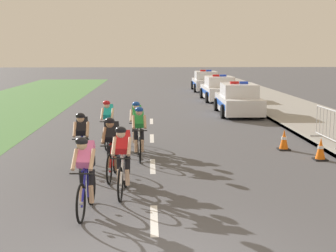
# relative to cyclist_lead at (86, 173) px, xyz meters

# --- Properties ---
(sidewalk_slab) EXTENTS (4.00, 60.00, 0.12)m
(sidewalk_slab) POSITION_rel_cyclist_lead_xyz_m (8.51, 11.44, -0.73)
(sidewalk_slab) COLOR gray
(sidewalk_slab) RESTS_ON ground
(kerb_edge) EXTENTS (0.16, 60.00, 0.13)m
(kerb_edge) POSITION_rel_cyclist_lead_xyz_m (6.58, 11.44, -0.72)
(kerb_edge) COLOR #9E9E99
(kerb_edge) RESTS_ON ground
(lane_markings_centre) EXTENTS (0.14, 17.60, 0.01)m
(lane_markings_centre) POSITION_rel_cyclist_lead_xyz_m (1.27, 3.62, -0.78)
(lane_markings_centre) COLOR white
(lane_markings_centre) RESTS_ON ground
(cyclist_lead) EXTENTS (0.43, 1.72, 1.56)m
(cyclist_lead) POSITION_rel_cyclist_lead_xyz_m (0.00, 0.00, 0.00)
(cyclist_lead) COLOR black
(cyclist_lead) RESTS_ON ground
(cyclist_second) EXTENTS (0.43, 1.72, 1.56)m
(cyclist_second) POSITION_rel_cyclist_lead_xyz_m (0.63, 1.15, 0.00)
(cyclist_second) COLOR black
(cyclist_second) RESTS_ON ground
(cyclist_third) EXTENTS (0.44, 1.72, 1.56)m
(cyclist_third) POSITION_rel_cyclist_lead_xyz_m (0.30, 2.43, 0.00)
(cyclist_third) COLOR black
(cyclist_third) RESTS_ON ground
(cyclist_fourth) EXTENTS (0.43, 1.72, 1.56)m
(cyclist_fourth) POSITION_rel_cyclist_lead_xyz_m (-0.53, 3.29, 0.00)
(cyclist_fourth) COLOR black
(cyclist_fourth) RESTS_ON ground
(cyclist_fifth) EXTENTS (0.43, 1.72, 1.56)m
(cyclist_fifth) POSITION_rel_cyclist_lead_xyz_m (0.89, 4.48, 0.00)
(cyclist_fifth) COLOR black
(cyclist_fifth) RESTS_ON ground
(cyclist_sixth) EXTENTS (0.43, 1.72, 1.56)m
(cyclist_sixth) POSITION_rel_cyclist_lead_xyz_m (-0.12, 6.15, 0.00)
(cyclist_sixth) COLOR black
(cyclist_sixth) RESTS_ON ground
(cyclist_seventh) EXTENTS (0.42, 1.72, 1.56)m
(cyclist_seventh) POSITION_rel_cyclist_lead_xyz_m (0.79, 5.80, 0.00)
(cyclist_seventh) COLOR black
(cyclist_seventh) RESTS_ON ground
(police_car_nearest) EXTENTS (2.09, 4.44, 1.59)m
(police_car_nearest) POSITION_rel_cyclist_lead_xyz_m (5.45, 13.70, -0.11)
(police_car_nearest) COLOR silver
(police_car_nearest) RESTS_ON ground
(police_car_second) EXTENTS (2.04, 4.42, 1.59)m
(police_car_second) POSITION_rel_cyclist_lead_xyz_m (5.45, 20.06, -0.11)
(police_car_second) COLOR white
(police_car_second) RESTS_ON ground
(police_car_third) EXTENTS (2.05, 4.42, 1.59)m
(police_car_third) POSITION_rel_cyclist_lead_xyz_m (5.45, 27.02, -0.11)
(police_car_third) COLOR silver
(police_car_third) RESTS_ON ground
(crowd_barrier_rear) EXTENTS (0.54, 2.32, 1.07)m
(crowd_barrier_rear) POSITION_rel_cyclist_lead_xyz_m (6.99, 6.12, -0.14)
(crowd_barrier_rear) COLOR #B7BABF
(crowd_barrier_rear) RESTS_ON sidewalk_slab
(traffic_cone_near) EXTENTS (0.36, 0.36, 0.64)m
(traffic_cone_near) POSITION_rel_cyclist_lead_xyz_m (5.35, 5.55, -0.48)
(traffic_cone_near) COLOR black
(traffic_cone_near) RESTS_ON ground
(traffic_cone_mid) EXTENTS (0.36, 0.36, 0.64)m
(traffic_cone_mid) POSITION_rel_cyclist_lead_xyz_m (5.99, 4.16, -0.48)
(traffic_cone_mid) COLOR black
(traffic_cone_mid) RESTS_ON ground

